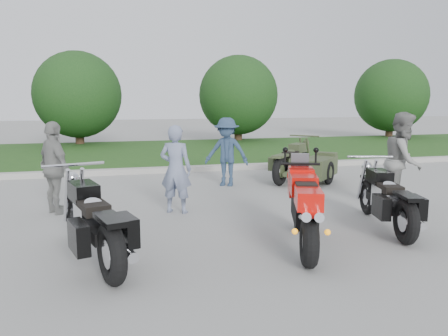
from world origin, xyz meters
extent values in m
plane|color=gray|center=(0.00, 0.00, 0.00)|extent=(80.00, 80.00, 0.00)
cube|color=#A8A59E|center=(0.00, 6.00, 0.07)|extent=(60.00, 0.30, 0.15)
cube|color=#335D1F|center=(0.00, 10.15, 0.07)|extent=(60.00, 8.00, 0.14)
cylinder|color=#3F2B1C|center=(-3.00, 13.50, 0.60)|extent=(0.36, 0.36, 1.20)
sphere|color=#133513|center=(-3.00, 13.50, 2.20)|extent=(3.60, 3.60, 3.60)
cylinder|color=#3F2B1C|center=(4.00, 13.50, 0.60)|extent=(0.36, 0.36, 1.20)
sphere|color=#133513|center=(4.00, 13.50, 2.20)|extent=(3.60, 3.60, 3.60)
cylinder|color=#3F2B1C|center=(12.00, 13.50, 0.60)|extent=(0.36, 0.36, 1.20)
sphere|color=#133513|center=(12.00, 13.50, 2.20)|extent=(3.60, 3.60, 3.60)
torus|color=black|center=(0.54, -1.34, 0.32)|extent=(0.39, 0.66, 0.63)
torus|color=black|center=(1.03, 0.06, 0.31)|extent=(0.32, 0.62, 0.61)
cube|color=black|center=(0.77, -0.69, 0.56)|extent=(0.58, 0.96, 0.36)
cube|color=red|center=(0.84, -0.47, 0.84)|extent=(0.52, 0.65, 0.27)
cube|color=red|center=(0.61, -1.13, 0.80)|extent=(0.48, 0.63, 0.23)
cube|color=black|center=(0.72, -0.82, 0.88)|extent=(0.37, 0.43, 0.10)
cube|color=red|center=(0.97, -0.11, 0.80)|extent=(0.46, 0.50, 0.41)
cylinder|color=silver|center=(0.45, -1.37, 0.63)|extent=(0.26, 0.48, 0.22)
cylinder|color=silver|center=(0.59, -1.42, 0.63)|extent=(0.26, 0.48, 0.22)
torus|color=black|center=(-1.73, -1.27, 0.36)|extent=(0.37, 0.73, 0.71)
torus|color=black|center=(-2.21, 0.39, 0.34)|extent=(0.31, 0.68, 0.67)
cube|color=black|center=(-1.97, -0.44, 0.44)|extent=(0.57, 1.27, 0.15)
cube|color=silver|center=(-1.97, -0.44, 0.52)|extent=(0.43, 0.54, 0.37)
cube|color=black|center=(-2.06, -0.14, 0.82)|extent=(0.44, 0.63, 0.23)
cube|color=black|center=(-1.93, -0.59, 0.71)|extent=(0.43, 0.58, 0.13)
cube|color=black|center=(-1.73, -1.27, 0.73)|extent=(0.38, 0.62, 0.06)
cylinder|color=silver|center=(-1.69, -0.74, 0.29)|extent=(0.42, 1.14, 0.10)
torus|color=black|center=(2.20, -0.90, 0.33)|extent=(0.32, 0.68, 0.66)
torus|color=black|center=(2.59, 0.66, 0.31)|extent=(0.27, 0.63, 0.62)
cube|color=black|center=(2.39, -0.12, 0.41)|extent=(0.49, 1.18, 0.14)
cube|color=silver|center=(2.39, -0.12, 0.49)|extent=(0.39, 0.50, 0.34)
cube|color=black|center=(2.47, 0.16, 0.76)|extent=(0.40, 0.59, 0.21)
cube|color=black|center=(2.36, -0.26, 0.66)|extent=(0.38, 0.54, 0.12)
cube|color=black|center=(2.20, -0.90, 0.68)|extent=(0.34, 0.57, 0.06)
cylinder|color=silver|center=(2.48, -0.49, 0.27)|extent=(0.36, 1.06, 0.10)
torus|color=black|center=(2.07, 3.46, 0.34)|extent=(0.60, 0.61, 0.68)
torus|color=black|center=(3.22, 4.64, 0.32)|extent=(0.53, 0.54, 0.64)
cube|color=black|center=(2.65, 4.05, 0.42)|extent=(0.99, 1.02, 0.14)
cube|color=#384327|center=(2.65, 4.05, 0.50)|extent=(0.53, 0.53, 0.35)
cube|color=#384327|center=(2.86, 4.27, 0.78)|extent=(0.58, 0.59, 0.22)
cube|color=black|center=(2.54, 3.94, 0.68)|extent=(0.55, 0.55, 0.12)
cube|color=#384327|center=(2.07, 3.46, 0.70)|extent=(0.54, 0.55, 0.06)
cylinder|color=#384327|center=(2.53, 3.67, 0.28)|extent=(0.84, 0.86, 0.10)
cube|color=#384327|center=(3.08, 3.49, 0.40)|extent=(1.30, 1.32, 0.45)
torus|color=black|center=(3.26, 3.32, 0.28)|extent=(0.48, 0.49, 0.56)
imported|color=gray|center=(-0.62, 1.63, 0.78)|extent=(0.68, 0.59, 1.56)
imported|color=gray|center=(3.45, 0.91, 0.88)|extent=(1.08, 1.08, 1.77)
imported|color=navy|center=(0.88, 3.79, 0.79)|extent=(1.18, 1.01, 1.58)
imported|color=gray|center=(-2.67, 2.09, 0.81)|extent=(0.83, 1.02, 1.62)
camera|label=1|loc=(-1.68, -5.90, 1.98)|focal=35.00mm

